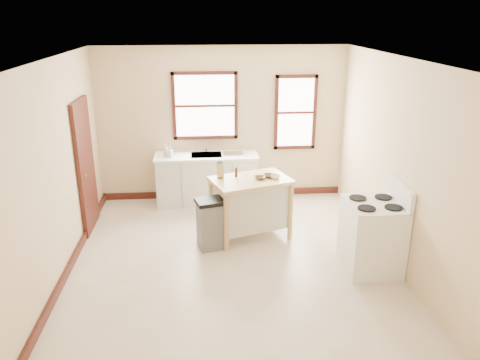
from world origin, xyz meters
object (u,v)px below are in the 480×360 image
object	(u,v)px
soap_bottle_a	(166,150)
dish_rack	(233,152)
trash_bin	(210,224)
gas_stove	(373,227)
kitchen_island	(250,208)
bowl_a	(260,178)
bowl_c	(275,177)
pepper_grinder	(236,172)
knife_block	(220,171)
soap_bottle_b	(170,152)
bowl_b	(269,176)

from	to	relation	value
soap_bottle_a	dish_rack	size ratio (longest dim) A/B	0.56
trash_bin	gas_stove	bearing A→B (deg)	-34.08
kitchen_island	trash_bin	size ratio (longest dim) A/B	1.49
bowl_a	bowl_c	size ratio (longest dim) A/B	1.08
dish_rack	pepper_grinder	distance (m)	1.33
knife_block	trash_bin	bearing A→B (deg)	-115.60
soap_bottle_a	knife_block	bearing A→B (deg)	-48.96
soap_bottle_b	gas_stove	distance (m)	3.77
kitchen_island	bowl_c	xyz separation A→B (m)	(0.37, -0.01, 0.50)
soap_bottle_a	knife_block	xyz separation A→B (m)	(0.91, -1.32, 0.02)
soap_bottle_b	soap_bottle_a	bearing A→B (deg)	159.61
kitchen_island	gas_stove	world-z (taller)	gas_stove
dish_rack	bowl_a	size ratio (longest dim) A/B	2.33
soap_bottle_b	dish_rack	distance (m)	1.12
kitchen_island	gas_stove	bearing A→B (deg)	-54.39
dish_rack	pepper_grinder	size ratio (longest dim) A/B	2.59
bowl_b	gas_stove	world-z (taller)	gas_stove
soap_bottle_b	gas_stove	size ratio (longest dim) A/B	0.16
bowl_b	soap_bottle_b	bearing A→B (deg)	140.70
soap_bottle_a	bowl_b	distance (m)	2.15
bowl_a	soap_bottle_b	bearing A→B (deg)	136.20
soap_bottle_a	kitchen_island	world-z (taller)	soap_bottle_a
bowl_c	trash_bin	distance (m)	1.21
soap_bottle_a	kitchen_island	xyz separation A→B (m)	(1.37, -1.42, -0.55)
soap_bottle_b	pepper_grinder	size ratio (longest dim) A/B	1.27
kitchen_island	bowl_a	distance (m)	0.51
bowl_c	gas_stove	bearing A→B (deg)	-43.61
knife_block	pepper_grinder	bearing A→B (deg)	-3.89
bowl_a	trash_bin	distance (m)	1.02
soap_bottle_b	gas_stove	bearing A→B (deg)	-19.01
soap_bottle_a	dish_rack	xyz separation A→B (m)	(1.20, 0.01, -0.06)
soap_bottle_a	gas_stove	distance (m)	3.88
soap_bottle_a	trash_bin	world-z (taller)	soap_bottle_a
knife_block	bowl_c	world-z (taller)	knife_block
kitchen_island	bowl_c	distance (m)	0.62
dish_rack	gas_stove	bearing A→B (deg)	-69.80
kitchen_island	pepper_grinder	distance (m)	0.60
pepper_grinder	bowl_b	size ratio (longest dim) A/B	0.88
soap_bottle_a	trash_bin	xyz separation A→B (m)	(0.74, -1.78, -0.64)
bowl_b	bowl_c	size ratio (longest dim) A/B	1.10
bowl_a	gas_stove	bearing A→B (deg)	-38.09
bowl_c	trash_bin	world-z (taller)	bowl_c
soap_bottle_b	bowl_c	bearing A→B (deg)	-17.13
pepper_grinder	gas_stove	world-z (taller)	gas_stove
dish_rack	bowl_b	bearing A→B (deg)	-85.10
soap_bottle_a	bowl_c	world-z (taller)	soap_bottle_a
soap_bottle_b	dish_rack	bearing A→B (deg)	26.32
soap_bottle_b	kitchen_island	xyz separation A→B (m)	(1.29, -1.35, -0.54)
soap_bottle_a	knife_block	world-z (taller)	knife_block
bowl_c	trash_bin	xyz separation A→B (m)	(-1.00, -0.35, -0.59)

